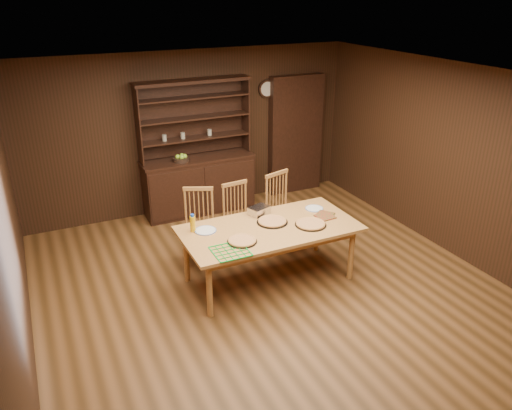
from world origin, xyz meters
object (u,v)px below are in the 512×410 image
dining_table (269,232)px  juice_bottle (193,223)px  chair_left (199,223)px  chair_right (281,207)px  china_hutch (198,177)px  chair_center (238,215)px

dining_table → juice_bottle: 0.96m
chair_left → juice_bottle: size_ratio=4.55×
chair_left → juice_bottle: bearing=-90.9°
chair_left → chair_right: 1.22m
dining_table → chair_left: chair_left is taller
dining_table → juice_bottle: size_ratio=9.61×
china_hutch → chair_right: size_ratio=2.00×
china_hutch → dining_table: bearing=-87.9°
dining_table → chair_right: chair_right is taller
china_hutch → juice_bottle: china_hutch is taller
chair_right → chair_left: bearing=160.1°
juice_bottle → chair_center: bearing=35.9°
china_hutch → juice_bottle: size_ratio=9.54×
chair_left → chair_right: bearing=20.8°
china_hutch → chair_center: 1.51m
dining_table → chair_left: bearing=125.2°
china_hutch → chair_center: (0.06, -1.51, -0.07)m
china_hutch → chair_left: 1.64m
dining_table → chair_right: bearing=53.7°
chair_center → dining_table: bearing=-94.1°
china_hutch → chair_center: bearing=-87.7°
chair_center → chair_left: bearing=178.3°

